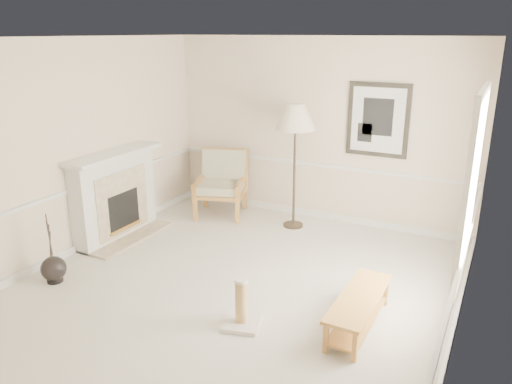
% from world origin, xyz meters
% --- Properties ---
extents(ground, '(5.50, 5.50, 0.00)m').
position_xyz_m(ground, '(0.00, 0.00, 0.00)').
color(ground, silver).
rests_on(ground, ground).
extents(room, '(5.04, 5.54, 2.92)m').
position_xyz_m(room, '(0.14, 0.08, 1.87)').
color(room, beige).
rests_on(room, ground).
extents(fireplace, '(0.64, 1.64, 1.31)m').
position_xyz_m(fireplace, '(-2.34, 0.60, 0.64)').
color(fireplace, white).
rests_on(fireplace, ground).
extents(floor_vase, '(0.31, 0.31, 0.90)m').
position_xyz_m(floor_vase, '(-2.05, -0.88, 0.17)').
color(floor_vase, black).
rests_on(floor_vase, ground).
extents(armchair, '(1.03, 1.06, 1.06)m').
position_xyz_m(armchair, '(-1.48, 2.22, 0.57)').
color(armchair, '#B07A38').
rests_on(armchair, ground).
extents(floor_lamp, '(0.78, 0.78, 1.94)m').
position_xyz_m(floor_lamp, '(-0.15, 2.17, 1.69)').
color(floor_lamp, black).
rests_on(floor_lamp, ground).
extents(bench, '(0.40, 1.27, 0.36)m').
position_xyz_m(bench, '(1.57, -0.15, 0.24)').
color(bench, '#B07A38').
rests_on(bench, ground).
extents(scratching_post, '(0.47, 0.47, 0.55)m').
position_xyz_m(scratching_post, '(0.47, -0.67, 0.17)').
color(scratching_post, beige).
rests_on(scratching_post, ground).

